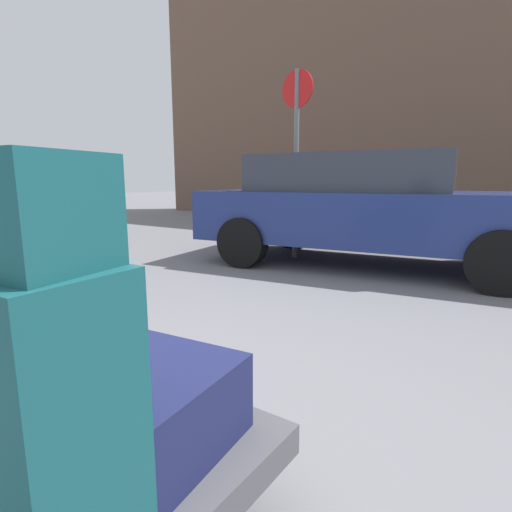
{
  "coord_description": "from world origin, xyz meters",
  "views": [
    {
      "loc": [
        1.25,
        -0.59,
        1.1
      ],
      "look_at": [
        0.0,
        1.2,
        0.69
      ],
      "focal_mm": 28.42,
      "sensor_mm": 36.0,
      "label": 1
    }
  ],
  "objects_px": {
    "suitcase_black_front_left": "(52,349)",
    "parked_car": "(366,207)",
    "luggage_cart": "(46,436)",
    "suitcase_navy_center": "(138,404)",
    "duffel_bag_teal_topmost_pile": "(20,212)",
    "suitcase_teal_rear_left": "(42,413)",
    "no_parking_sign": "(296,145)"
  },
  "relations": [
    {
      "from": "parked_car",
      "to": "no_parking_sign",
      "type": "distance_m",
      "value": 1.3
    },
    {
      "from": "suitcase_navy_center",
      "to": "duffel_bag_teal_topmost_pile",
      "type": "relative_size",
      "value": 1.68
    },
    {
      "from": "suitcase_navy_center",
      "to": "parked_car",
      "type": "bearing_deg",
      "value": 95.48
    },
    {
      "from": "luggage_cart",
      "to": "suitcase_teal_rear_left",
      "type": "distance_m",
      "value": 0.64
    },
    {
      "from": "luggage_cart",
      "to": "suitcase_black_front_left",
      "type": "height_order",
      "value": "suitcase_black_front_left"
    },
    {
      "from": "suitcase_navy_center",
      "to": "parked_car",
      "type": "xyz_separation_m",
      "value": [
        -0.95,
        4.44,
        0.3
      ]
    },
    {
      "from": "no_parking_sign",
      "to": "suitcase_black_front_left",
      "type": "bearing_deg",
      "value": -72.17
    },
    {
      "from": "suitcase_black_front_left",
      "to": "suitcase_navy_center",
      "type": "relative_size",
      "value": 1.07
    },
    {
      "from": "luggage_cart",
      "to": "suitcase_navy_center",
      "type": "relative_size",
      "value": 2.75
    },
    {
      "from": "luggage_cart",
      "to": "suitcase_black_front_left",
      "type": "relative_size",
      "value": 2.56
    },
    {
      "from": "no_parking_sign",
      "to": "luggage_cart",
      "type": "bearing_deg",
      "value": -70.26
    },
    {
      "from": "suitcase_black_front_left",
      "to": "suitcase_teal_rear_left",
      "type": "bearing_deg",
      "value": -33.71
    },
    {
      "from": "suitcase_navy_center",
      "to": "luggage_cart",
      "type": "bearing_deg",
      "value": -170.95
    },
    {
      "from": "suitcase_teal_rear_left",
      "to": "suitcase_navy_center",
      "type": "xyz_separation_m",
      "value": [
        -0.12,
        0.33,
        -0.18
      ]
    },
    {
      "from": "suitcase_black_front_left",
      "to": "duffel_bag_teal_topmost_pile",
      "type": "xyz_separation_m",
      "value": [
        0.69,
        -0.38,
        0.57
      ]
    },
    {
      "from": "duffel_bag_teal_topmost_pile",
      "to": "suitcase_black_front_left",
      "type": "bearing_deg",
      "value": 140.79
    },
    {
      "from": "luggage_cart",
      "to": "parked_car",
      "type": "distance_m",
      "value": 4.6
    },
    {
      "from": "suitcase_black_front_left",
      "to": "no_parking_sign",
      "type": "xyz_separation_m",
      "value": [
        -1.39,
        4.31,
        1.11
      ]
    },
    {
      "from": "suitcase_black_front_left",
      "to": "parked_car",
      "type": "distance_m",
      "value": 4.41
    },
    {
      "from": "suitcase_black_front_left",
      "to": "parked_car",
      "type": "bearing_deg",
      "value": 90.17
    },
    {
      "from": "suitcase_navy_center",
      "to": "no_parking_sign",
      "type": "relative_size",
      "value": 0.2
    },
    {
      "from": "suitcase_black_front_left",
      "to": "parked_car",
      "type": "height_order",
      "value": "parked_car"
    },
    {
      "from": "luggage_cart",
      "to": "suitcase_black_front_left",
      "type": "distance_m",
      "value": 0.33
    },
    {
      "from": "no_parking_sign",
      "to": "suitcase_navy_center",
      "type": "bearing_deg",
      "value": -65.87
    },
    {
      "from": "parked_car",
      "to": "luggage_cart",
      "type": "bearing_deg",
      "value": -82.49
    },
    {
      "from": "duffel_bag_teal_topmost_pile",
      "to": "suitcase_teal_rear_left",
      "type": "bearing_deg",
      "value": 0.0
    },
    {
      "from": "suitcase_teal_rear_left",
      "to": "suitcase_black_front_left",
      "type": "distance_m",
      "value": 0.8
    },
    {
      "from": "suitcase_teal_rear_left",
      "to": "duffel_bag_teal_topmost_pile",
      "type": "distance_m",
      "value": 0.4
    },
    {
      "from": "luggage_cart",
      "to": "duffel_bag_teal_topmost_pile",
      "type": "xyz_separation_m",
      "value": [
        0.47,
        -0.23,
        0.77
      ]
    },
    {
      "from": "suitcase_navy_center",
      "to": "no_parking_sign",
      "type": "xyz_separation_m",
      "value": [
        -1.96,
        4.37,
        1.12
      ]
    },
    {
      "from": "suitcase_navy_center",
      "to": "parked_car",
      "type": "height_order",
      "value": "parked_car"
    },
    {
      "from": "luggage_cart",
      "to": "no_parking_sign",
      "type": "relative_size",
      "value": 0.54
    }
  ]
}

